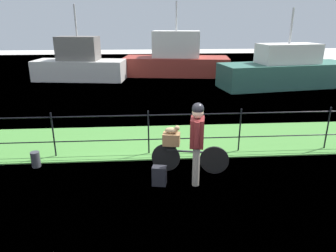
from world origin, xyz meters
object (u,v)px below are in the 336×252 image
Objects in this scene: terrier_dog at (173,130)px; cyclist_person at (197,137)px; wooden_crate at (171,139)px; moored_boat_near at (176,60)px; moored_boat_mid at (80,64)px; moored_boat_far at (286,71)px; mooring_bollard at (36,159)px; bicycle_main at (189,158)px; backpack_on_paving at (159,176)px.

cyclist_person reaches higher than terrier_dog.
terrier_dog is (0.02, -0.00, 0.21)m from wooden_crate.
moored_boat_near reaches higher than moored_boat_mid.
mooring_bollard is at bearing -139.05° from moored_boat_far.
mooring_bollard is at bearing -84.32° from moored_boat_mid.
wooden_crate is (-0.37, 0.07, 0.42)m from bicycle_main.
cyclist_person is at bearing -122.84° from moored_boat_far.
backpack_on_paving is at bearing -142.44° from bicycle_main.
backpack_on_paving is 13.01m from moored_boat_near.
bicycle_main is 0.57m from wooden_crate.
moored_boat_far is (10.41, -2.59, -0.06)m from moored_boat_mid.
cyclist_person is 0.33× the size of moored_boat_mid.
terrier_dog is 0.70m from cyclist_person.
bicycle_main is 0.33× the size of moored_boat_mid.
bicycle_main is 0.85m from backpack_on_paving.
wooden_crate reaches higher than backpack_on_paving.
mooring_bollard is at bearing 171.05° from backpack_on_paving.
backpack_on_paving is (-0.29, -0.58, -0.55)m from wooden_crate.
wooden_crate is 1.00× the size of mooring_bollard.
terrier_dog is 1.01m from backpack_on_paving.
terrier_dog is at bearing 168.71° from bicycle_main.
cyclist_person is (0.43, -0.54, 0.04)m from terrier_dog.
moored_boat_far is at bearing 40.95° from mooring_bollard.
moored_boat_near is at bearing 70.01° from mooring_bollard.
moored_boat_far is at bearing 53.49° from wooden_crate.
wooden_crate is at bearing 74.95° from backpack_on_paving.
cyclist_person is 0.26× the size of moored_boat_near.
cyclist_person is 1.09m from backpack_on_paving.
bicycle_main is 0.98× the size of cyclist_person.
moored_boat_far reaches higher than cyclist_person.
moored_boat_near reaches higher than moored_boat_far.
moored_boat_far is at bearing 65.31° from backpack_on_paving.
moored_boat_far is (5.02, -3.77, -0.13)m from moored_boat_near.
moored_boat_mid is (-5.39, -1.18, -0.07)m from moored_boat_near.
cyclist_person is 4.71× the size of mooring_bollard.
moored_boat_near reaches higher than terrier_dog.
cyclist_person is at bearing -51.73° from terrier_dog.
moored_boat_far is (6.32, 8.54, 0.03)m from wooden_crate.
moored_boat_near is at bearing 86.26° from cyclist_person.
mooring_bollard is 10.77m from moored_boat_mid.
terrier_dog is (-0.35, 0.07, 0.63)m from bicycle_main.
moored_boat_far is at bearing 53.61° from terrier_dog.
terrier_dog is at bearing 72.86° from backpack_on_paving.
terrier_dog is at bearing -95.89° from moored_boat_near.
moored_boat_mid is at bearing 110.20° from wooden_crate.
moored_boat_mid is (-3.80, 11.71, 0.64)m from backpack_on_paving.
backpack_on_paving is 12.33m from moored_boat_mid.
wooden_crate reaches higher than bicycle_main.
moored_boat_near is (0.92, 12.38, 0.58)m from bicycle_main.
wooden_crate is 0.07× the size of moored_boat_mid.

